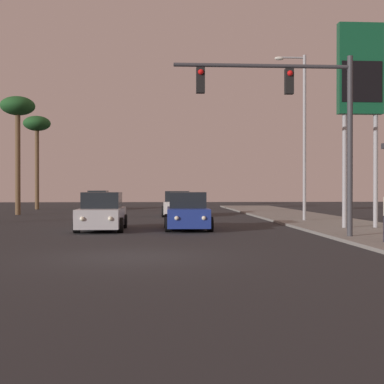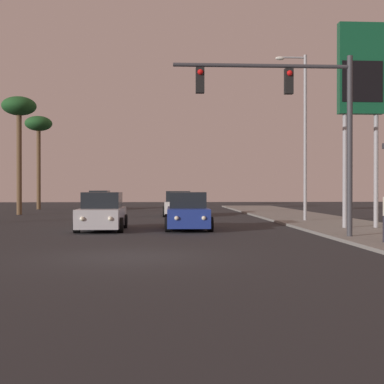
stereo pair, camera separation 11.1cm
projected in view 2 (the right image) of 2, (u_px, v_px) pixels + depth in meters
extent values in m
plane|color=#28282B|center=(129.00, 257.00, 14.30)|extent=(120.00, 120.00, 0.00)
cube|color=gray|center=(348.00, 227.00, 24.82)|extent=(5.00, 60.00, 0.12)
cube|color=silver|center=(178.00, 207.00, 35.91)|extent=(1.85, 4.22, 0.80)
cube|color=black|center=(178.00, 196.00, 36.06)|extent=(1.62, 2.02, 0.70)
cylinder|color=black|center=(165.00, 212.00, 34.56)|extent=(0.24, 0.64, 0.64)
cylinder|color=black|center=(192.00, 212.00, 34.67)|extent=(0.24, 0.64, 0.64)
cylinder|color=black|center=(164.00, 211.00, 37.16)|extent=(0.24, 0.64, 0.64)
cylinder|color=black|center=(190.00, 210.00, 37.27)|extent=(0.24, 0.64, 0.64)
sphere|color=#F2EACC|center=(170.00, 208.00, 33.77)|extent=(0.18, 0.18, 0.18)
sphere|color=#F2EACC|center=(188.00, 208.00, 33.83)|extent=(0.18, 0.18, 0.18)
cube|color=#195933|center=(100.00, 203.00, 47.61)|extent=(1.93, 4.25, 0.80)
cube|color=black|center=(100.00, 194.00, 47.75)|extent=(1.66, 2.05, 0.70)
cylinder|color=black|center=(87.00, 206.00, 46.26)|extent=(0.24, 0.64, 0.64)
cylinder|color=black|center=(108.00, 206.00, 46.36)|extent=(0.24, 0.64, 0.64)
cylinder|color=black|center=(91.00, 205.00, 48.86)|extent=(0.24, 0.64, 0.64)
cylinder|color=black|center=(111.00, 205.00, 48.96)|extent=(0.24, 0.64, 0.64)
sphere|color=#F2EACC|center=(90.00, 203.00, 45.46)|extent=(0.18, 0.18, 0.18)
sphere|color=#F2EACC|center=(103.00, 203.00, 45.52)|extent=(0.18, 0.18, 0.18)
cube|color=#B7B7BC|center=(102.00, 217.00, 23.45)|extent=(1.84, 4.22, 0.80)
cube|color=black|center=(102.00, 200.00, 23.60)|extent=(1.62, 2.02, 0.70)
cylinder|color=black|center=(77.00, 225.00, 22.10)|extent=(0.24, 0.64, 0.64)
cylinder|color=black|center=(120.00, 225.00, 22.20)|extent=(0.24, 0.64, 0.64)
cylinder|color=black|center=(86.00, 221.00, 24.70)|extent=(0.24, 0.64, 0.64)
cylinder|color=black|center=(125.00, 221.00, 24.80)|extent=(0.24, 0.64, 0.64)
sphere|color=#F2EACC|center=(82.00, 219.00, 21.30)|extent=(0.18, 0.18, 0.18)
sphere|color=#F2EACC|center=(110.00, 219.00, 21.37)|extent=(0.18, 0.18, 0.18)
cube|color=navy|center=(188.00, 217.00, 23.95)|extent=(1.88, 4.23, 0.80)
cube|color=black|center=(187.00, 200.00, 24.09)|extent=(1.64, 2.03, 0.70)
cylinder|color=black|center=(168.00, 224.00, 22.60)|extent=(0.24, 0.64, 0.64)
cylinder|color=black|center=(210.00, 224.00, 22.70)|extent=(0.24, 0.64, 0.64)
cylinder|color=black|center=(167.00, 221.00, 25.20)|extent=(0.24, 0.64, 0.64)
cylinder|color=black|center=(205.00, 221.00, 25.30)|extent=(0.24, 0.64, 0.64)
sphere|color=#F2EACC|center=(177.00, 218.00, 21.80)|extent=(0.18, 0.18, 0.18)
sphere|color=#F2EACC|center=(204.00, 218.00, 21.86)|extent=(0.18, 0.18, 0.18)
cylinder|color=#38383D|center=(350.00, 146.00, 19.23)|extent=(0.20, 0.20, 6.50)
cylinder|color=#38383D|center=(262.00, 66.00, 19.04)|extent=(6.37, 0.14, 0.14)
cube|color=black|center=(289.00, 81.00, 19.09)|extent=(0.30, 0.24, 0.90)
sphere|color=red|center=(290.00, 73.00, 18.95)|extent=(0.20, 0.20, 0.20)
cube|color=black|center=(200.00, 80.00, 18.91)|extent=(0.30, 0.24, 0.90)
sphere|color=red|center=(200.00, 72.00, 18.77)|extent=(0.20, 0.20, 0.20)
cylinder|color=#99999E|center=(305.00, 138.00, 29.06)|extent=(0.18, 0.18, 9.00)
cylinder|color=#99999E|center=(293.00, 58.00, 29.00)|extent=(1.40, 0.10, 0.10)
ellipsoid|color=silver|center=(280.00, 58.00, 28.96)|extent=(0.50, 0.24, 0.20)
cylinder|color=#99999E|center=(345.00, 171.00, 23.47)|extent=(0.20, 0.20, 5.00)
cylinder|color=#99999E|center=(376.00, 171.00, 23.54)|extent=(0.20, 0.20, 5.00)
cube|color=#0F4C2D|center=(361.00, 69.00, 23.48)|extent=(2.00, 0.40, 4.00)
cube|color=black|center=(362.00, 81.00, 23.27)|extent=(1.80, 0.03, 1.80)
cylinder|color=brown|center=(39.00, 169.00, 47.65)|extent=(0.36, 0.36, 7.19)
ellipsoid|color=#1E5123|center=(39.00, 123.00, 47.62)|extent=(2.40, 2.40, 1.32)
cylinder|color=brown|center=(19.00, 164.00, 37.72)|extent=(0.36, 0.36, 7.21)
ellipsoid|color=#1E5123|center=(19.00, 106.00, 37.69)|extent=(2.40, 2.40, 1.32)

